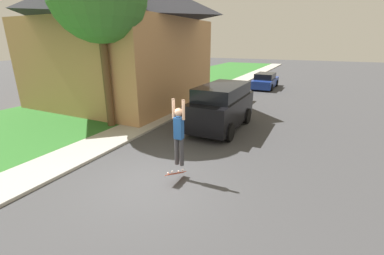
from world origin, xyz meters
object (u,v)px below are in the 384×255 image
Objects in this scene: suv_parked at (222,106)px; car_down_street at (265,81)px; skateboarder at (179,132)px; skateboard at (176,173)px.

suv_parked is 12.73m from car_down_street.
skateboarder reaches higher than suv_parked.
skateboarder is at bearing 80.93° from skateboard.
suv_parked is at bearing -87.93° from car_down_street.
suv_parked is at bearing 96.22° from skateboarder.
car_down_street is at bearing 92.07° from suv_parked.
skateboard is at bearing -86.84° from car_down_street.
skateboard is (0.54, -5.37, -0.85)m from suv_parked.
car_down_street is 2.24× the size of skateboarder.
skateboarder is at bearing -86.72° from car_down_street.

